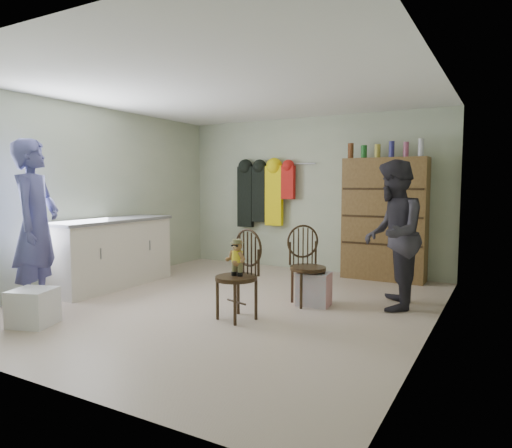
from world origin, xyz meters
The scene contains 11 objects.
ground_plane centered at (0.00, 0.00, 0.00)m, with size 5.00×5.00×0.00m, color beige.
room_walls centered at (0.00, 0.53, 1.58)m, with size 5.00×5.00×5.00m.
counter centered at (-1.95, 0.00, 0.47)m, with size 0.64×1.86×0.94m.
plastic_tub centered at (-1.29, -1.65, 0.18)m, with size 0.39×0.37×0.37m, color white.
chair_front centered at (0.41, -0.44, 0.55)m, with size 0.53×0.53×0.95m.
chair_far centered at (0.78, 0.46, 0.50)m, with size 0.59×0.59×0.94m.
striped_bag centered at (0.90, 0.44, 0.19)m, with size 0.37×0.29×0.39m, color #E57572.
person_left centered at (-1.74, -1.27, 0.96)m, with size 0.70×0.46×1.92m, color #505293.
person_right centered at (1.72, 0.76, 0.85)m, with size 0.82×0.64×1.70m, color #2D2B33.
dresser centered at (1.25, 2.30, 0.91)m, with size 1.20×0.39×2.05m.
coat_rack centered at (-0.83, 2.38, 1.25)m, with size 1.42×0.12×1.09m.
Camera 1 is at (2.87, -4.48, 1.43)m, focal length 32.00 mm.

